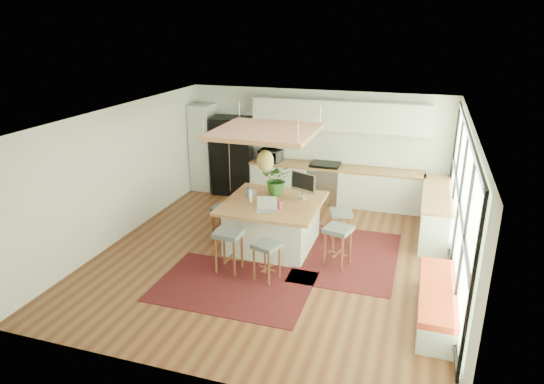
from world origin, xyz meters
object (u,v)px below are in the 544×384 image
(stool_near_left, at_px, (229,253))
(monitor, at_px, (303,186))
(stool_near_right, at_px, (267,261))
(stool_left_side, at_px, (222,219))
(laptop, at_px, (267,206))
(microwave, at_px, (271,154))
(island, at_px, (273,224))
(stool_right_back, at_px, (341,228))
(island_plant, at_px, (277,182))
(fridge, at_px, (233,158))
(stool_right_front, at_px, (337,248))

(stool_near_left, distance_m, monitor, 2.05)
(stool_near_right, xyz_separation_m, stool_left_side, (-1.47, 1.48, 0.00))
(monitor, bearing_deg, laptop, -93.04)
(stool_near_left, bearing_deg, microwave, 97.24)
(island, height_order, microwave, microwave)
(stool_right_back, relative_size, island_plant, 1.11)
(stool_near_left, xyz_separation_m, laptop, (0.47, 0.71, 0.70))
(stool_right_back, distance_m, island_plant, 1.56)
(island, height_order, laptop, laptop)
(fridge, distance_m, stool_near_right, 4.73)
(island, xyz_separation_m, stool_near_left, (-0.42, -1.24, -0.11))
(stool_right_front, xyz_separation_m, monitor, (-0.88, 0.84, 0.83))
(stool_near_right, bearing_deg, microwave, 107.09)
(stool_right_back, bearing_deg, laptop, -140.86)
(island_plant, bearing_deg, stool_left_side, -164.54)
(stool_near_right, height_order, monitor, monitor)
(island, bearing_deg, laptop, -84.87)
(stool_near_right, xyz_separation_m, laptop, (-0.27, 0.81, 0.70))
(island_plant, bearing_deg, stool_near_left, -102.40)
(stool_right_back, height_order, microwave, microwave)
(stool_right_front, height_order, microwave, microwave)
(stool_right_front, distance_m, microwave, 3.98)
(stool_near_left, bearing_deg, stool_right_back, 45.21)
(monitor, bearing_deg, stool_near_left, -96.25)
(stool_near_right, bearing_deg, stool_left_side, 134.82)
(monitor, bearing_deg, stool_near_right, -72.75)
(stool_near_left, height_order, stool_right_front, stool_near_left)
(stool_near_left, relative_size, stool_left_side, 1.21)
(stool_right_back, distance_m, laptop, 1.73)
(fridge, bearing_deg, stool_near_right, -70.69)
(fridge, height_order, monitor, fridge)
(fridge, relative_size, stool_left_side, 3.08)
(fridge, bearing_deg, stool_right_back, -45.11)
(monitor, bearing_deg, fridge, 159.48)
(island, relative_size, monitor, 3.19)
(laptop, bearing_deg, stool_right_front, -11.86)
(island, bearing_deg, stool_near_right, -76.62)
(stool_near_right, xyz_separation_m, microwave, (-1.24, 4.04, 0.76))
(stool_left_side, bearing_deg, island, -6.94)
(stool_right_front, bearing_deg, island, 161.79)
(island, xyz_separation_m, stool_left_side, (-1.15, 0.14, -0.11))
(monitor, height_order, island_plant, monitor)
(stool_near_right, xyz_separation_m, monitor, (0.19, 1.72, 0.83))
(stool_right_front, relative_size, stool_left_side, 1.19)
(stool_near_left, relative_size, monitor, 1.35)
(microwave, bearing_deg, stool_right_back, -39.99)
(fridge, bearing_deg, stool_right_front, -53.68)
(fridge, xyz_separation_m, laptop, (2.01, -3.29, 0.12))
(stool_right_back, xyz_separation_m, stool_left_side, (-2.43, -0.33, 0.00))
(stool_near_left, xyz_separation_m, stool_right_back, (1.70, 1.71, 0.00))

